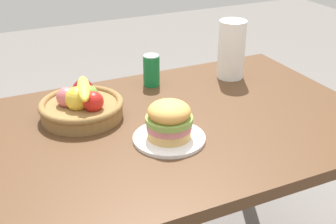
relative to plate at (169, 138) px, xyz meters
name	(u,v)px	position (x,y,z in m)	size (l,w,h in m)	color
dining_table	(169,149)	(0.05, 0.10, -0.11)	(1.40, 0.90, 0.75)	#4C301C
plate	(169,138)	(0.00, 0.00, 0.00)	(0.23, 0.23, 0.01)	white
sandwich	(169,120)	(0.00, 0.00, 0.07)	(0.15, 0.15, 0.12)	#DBAD60
soda_can	(151,70)	(0.12, 0.43, 0.06)	(0.07, 0.07, 0.13)	#147238
fruit_basket	(82,105)	(-0.20, 0.27, 0.04)	(0.29, 0.29, 0.14)	olive
paper_towel_roll	(231,50)	(0.45, 0.37, 0.11)	(0.11, 0.11, 0.24)	white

